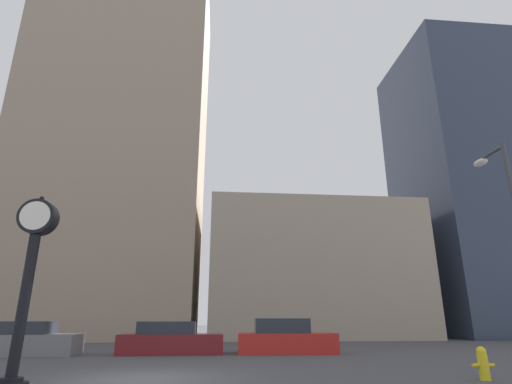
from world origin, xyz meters
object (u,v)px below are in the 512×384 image
(car_grey, at_px, (25,341))
(car_maroon, at_px, (171,340))
(car_red, at_px, (285,339))
(fire_hydrant_far, at_px, (483,363))
(street_clock, at_px, (30,267))
(street_lamp_right, at_px, (509,217))

(car_grey, distance_m, car_maroon, 6.27)
(car_grey, height_order, car_red, car_red)
(car_grey, height_order, fire_hydrant_far, car_grey)
(car_maroon, xyz_separation_m, car_red, (5.28, -0.14, 0.05))
(street_clock, distance_m, car_maroon, 9.71)
(fire_hydrant_far, xyz_separation_m, street_lamp_right, (2.31, 0.96, 4.20))
(street_clock, height_order, car_maroon, street_clock)
(car_grey, xyz_separation_m, car_maroon, (6.27, 0.20, -0.01))
(street_clock, height_order, car_red, street_clock)
(street_clock, distance_m, fire_hydrant_far, 11.88)
(car_red, distance_m, fire_hydrant_far, 9.60)
(car_grey, distance_m, car_red, 11.55)
(car_grey, bearing_deg, street_lamp_right, -24.83)
(car_red, height_order, street_lamp_right, street_lamp_right)
(car_maroon, distance_m, car_red, 5.28)
(car_red, xyz_separation_m, fire_hydrant_far, (3.75, -8.83, -0.23))
(car_red, bearing_deg, street_clock, -128.46)
(street_lamp_right, bearing_deg, car_maroon, 144.76)
(fire_hydrant_far, distance_m, street_lamp_right, 4.89)
(fire_hydrant_far, bearing_deg, car_grey, 150.16)
(car_maroon, bearing_deg, car_red, -2.28)
(car_maroon, bearing_deg, street_clock, -106.83)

